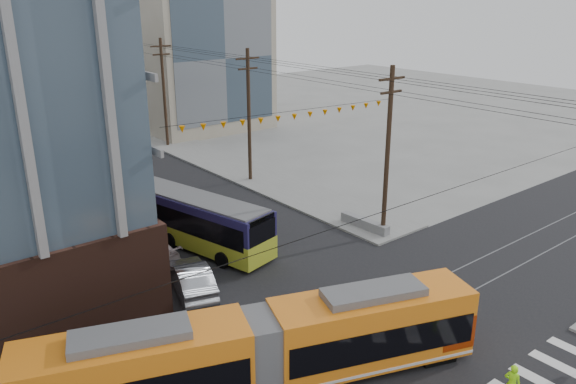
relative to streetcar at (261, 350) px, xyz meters
The scene contains 11 objects.
ground 7.85m from the streetcar, 29.53° to the right, with size 160.00×160.00×0.00m, color slate.
bg_bldg_ne_near 50.09m from the streetcar, 62.87° to the left, with size 14.00×14.00×16.00m, color gray.
bg_bldg_ne_far 69.00m from the streetcar, 68.99° to the left, with size 16.00×16.00×14.00m, color #8C99A5.
utility_pole_far 54.51m from the streetcar, 73.81° to the left, with size 0.30×0.30×11.00m, color black.
streetcar is the anchor object (origin of this frame).
city_bus 14.86m from the streetcar, 71.19° to the left, with size 2.59×11.96×3.39m, color #1D1946, non-canonical shape.
parked_car_silver 8.72m from the streetcar, 78.80° to the left, with size 1.74×4.98×1.64m, color gray.
parked_car_white 13.66m from the streetcar, 83.43° to the left, with size 2.02×4.98×1.44m, color silver.
parked_car_grey 22.24m from the streetcar, 87.02° to the left, with size 2.08×4.50×1.25m, color slate.
pedestrian 9.71m from the streetcar, 43.82° to the right, with size 0.61×0.40×1.67m, color #9CFF12.
jersey_barrier 17.34m from the streetcar, 30.08° to the left, with size 0.86×3.83×0.77m, color slate.
Camera 1 is at (-17.55, -11.42, 14.82)m, focal length 35.00 mm.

